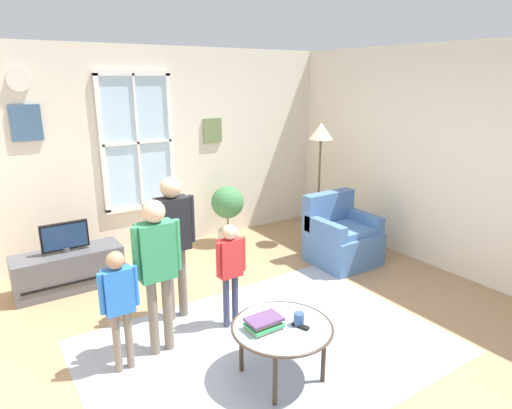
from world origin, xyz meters
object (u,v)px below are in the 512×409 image
remote_near_books (300,326)px  person_green_shirt (157,260)px  person_black_shirt (173,232)px  television (65,237)px  person_red_shirt (230,264)px  tv_stand (69,270)px  potted_plant_by_window (228,207)px  book_stack (264,323)px  cup (299,319)px  person_blue_shirt (119,298)px  coffee_table (282,329)px  floor_lamp (321,143)px  armchair (341,238)px

remote_near_books → person_green_shirt: person_green_shirt is taller
person_green_shirt → person_black_shirt: bearing=53.1°
television → person_red_shirt: (1.12, -1.66, 0.02)m
tv_stand → potted_plant_by_window: bearing=6.3°
remote_near_books → book_stack: bearing=149.7°
television → cup: television is taller
person_green_shirt → person_red_shirt: 0.74m
person_blue_shirt → tv_stand: bearing=92.0°
coffee_table → floor_lamp: size_ratio=0.47×
book_stack → person_black_shirt: (-0.18, 1.25, 0.40)m
television → coffee_table: bearing=-67.1°
person_green_shirt → person_black_shirt: person_black_shirt is taller
book_stack → potted_plant_by_window: bearing=65.3°
television → person_blue_shirt: person_blue_shirt is taller
person_blue_shirt → book_stack: bearing=-39.7°
coffee_table → person_black_shirt: person_black_shirt is taller
cup → person_blue_shirt: bearing=143.5°
coffee_table → person_red_shirt: person_red_shirt is taller
person_green_shirt → remote_near_books: bearing=-50.8°
television → coffee_table: size_ratio=0.62×
tv_stand → person_black_shirt: (0.75, -1.24, 0.67)m
television → remote_near_books: 2.88m
armchair → floor_lamp: floor_lamp is taller
tv_stand → floor_lamp: 3.51m
book_stack → potted_plant_by_window: size_ratio=0.32×
book_stack → cup: (0.25, -0.11, 0.01)m
book_stack → television: bearing=110.6°
person_blue_shirt → person_black_shirt: (0.69, 0.52, 0.25)m
person_green_shirt → potted_plant_by_window: size_ratio=1.62×
person_blue_shirt → person_green_shirt: bearing=11.3°
person_blue_shirt → potted_plant_by_window: size_ratio=1.23×
remote_near_books → person_blue_shirt: person_blue_shirt is taller
remote_near_books → person_black_shirt: size_ratio=0.10×
person_black_shirt → potted_plant_by_window: person_black_shirt is taller
person_green_shirt → person_black_shirt: size_ratio=0.96×
remote_near_books → potted_plant_by_window: 3.04m
tv_stand → book_stack: 2.67m
potted_plant_by_window → television: bearing=-173.6°
person_red_shirt → floor_lamp: 2.59m
armchair → television: bearing=159.8°
coffee_table → floor_lamp: 3.20m
potted_plant_by_window → person_black_shirt: bearing=-134.1°
coffee_table → tv_stand: bearing=112.9°
coffee_table → person_black_shirt: 1.42m
television → cup: bearing=-65.4°
armchair → person_blue_shirt: (-3.00, -0.64, 0.32)m
floor_lamp → person_black_shirt: bearing=-162.3°
tv_stand → book_stack: size_ratio=4.26×
remote_near_books → person_green_shirt: size_ratio=0.10×
tv_stand → coffee_table: 2.76m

